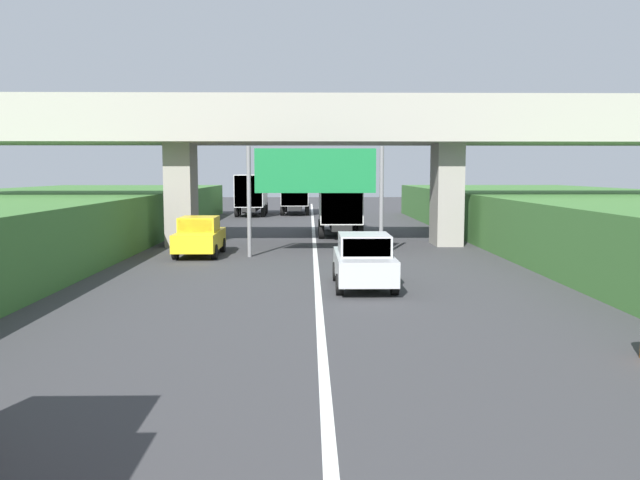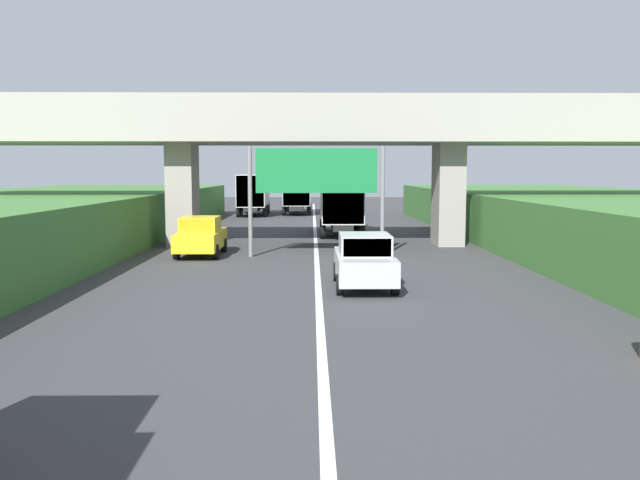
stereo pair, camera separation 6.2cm
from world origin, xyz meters
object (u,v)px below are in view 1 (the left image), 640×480
(truck_green, at_px, (339,202))
(truck_black, at_px, (295,192))
(truck_white, at_px, (252,193))
(car_silver, at_px, (364,261))
(overhead_highway_sign, at_px, (315,177))
(car_yellow, at_px, (200,236))

(truck_green, bearing_deg, truck_black, 98.81)
(truck_white, bearing_deg, truck_black, 27.10)
(truck_white, distance_m, car_silver, 35.35)
(overhead_highway_sign, bearing_deg, truck_white, 100.67)
(car_yellow, bearing_deg, truck_black, 82.85)
(truck_white, distance_m, car_yellow, 26.75)
(overhead_highway_sign, xyz_separation_m, car_yellow, (-5.07, 0.39, -2.59))
(overhead_highway_sign, height_order, car_silver, overhead_highway_sign)
(car_yellow, bearing_deg, truck_green, 55.43)
(truck_black, relative_size, truck_green, 1.00)
(overhead_highway_sign, height_order, truck_black, overhead_highway_sign)
(overhead_highway_sign, height_order, car_yellow, overhead_highway_sign)
(truck_black, height_order, truck_green, same)
(truck_white, bearing_deg, truck_green, -69.08)
(car_silver, bearing_deg, truck_white, 100.71)
(car_yellow, xyz_separation_m, car_silver, (6.52, -8.00, 0.00))
(overhead_highway_sign, relative_size, car_yellow, 1.43)
(overhead_highway_sign, relative_size, truck_green, 0.81)
(car_yellow, bearing_deg, truck_white, 90.09)
(overhead_highway_sign, bearing_deg, truck_green, 81.50)
(truck_black, bearing_deg, car_yellow, -97.15)
(truck_black, distance_m, truck_white, 4.08)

